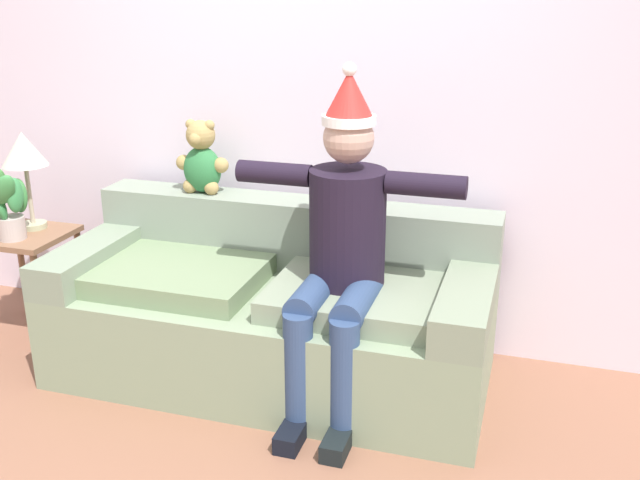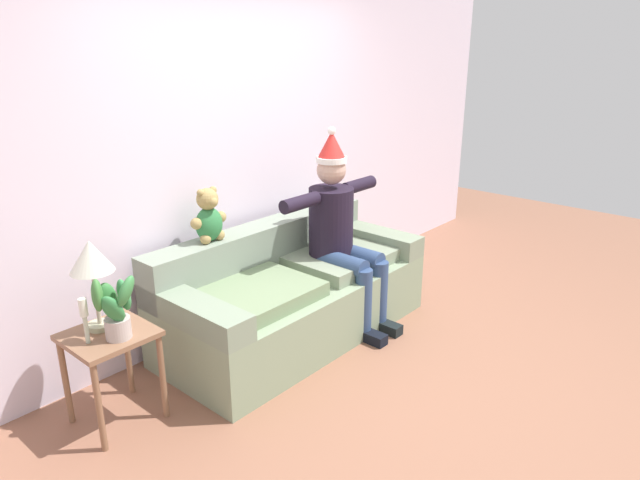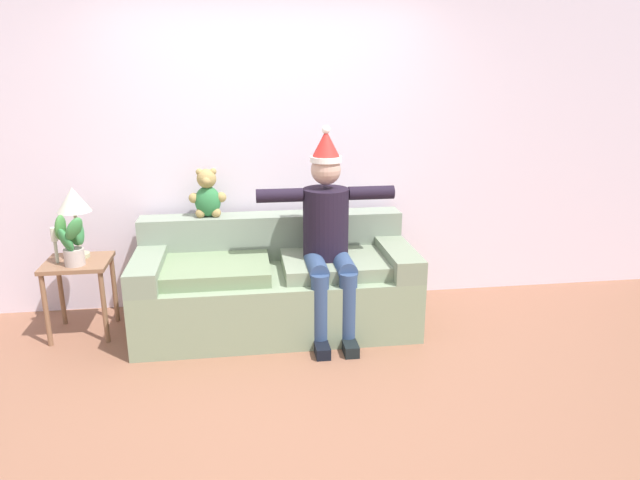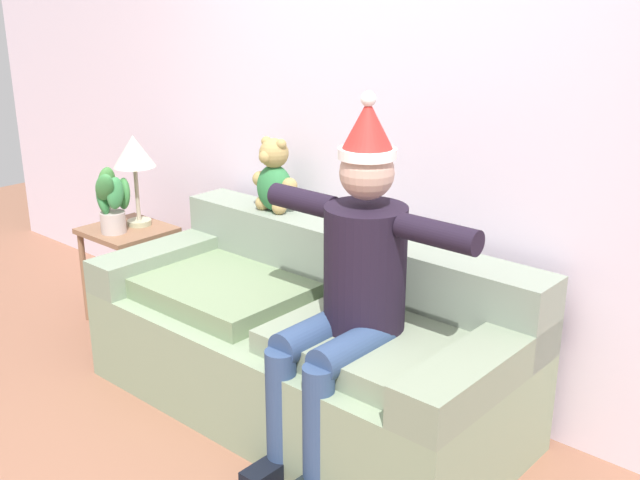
% 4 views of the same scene
% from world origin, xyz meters
% --- Properties ---
extents(back_wall, '(7.00, 0.10, 2.70)m').
position_xyz_m(back_wall, '(0.00, 1.55, 1.35)').
color(back_wall, silver).
rests_on(back_wall, ground_plane).
extents(couch, '(2.07, 0.93, 0.81)m').
position_xyz_m(couch, '(0.00, 1.00, 0.33)').
color(couch, gray).
rests_on(couch, ground_plane).
extents(person_seated, '(1.02, 0.77, 1.53)m').
position_xyz_m(person_seated, '(0.38, 0.84, 0.78)').
color(person_seated, black).
rests_on(person_seated, ground_plane).
extents(teddy_bear, '(0.29, 0.17, 0.38)m').
position_xyz_m(teddy_bear, '(-0.50, 1.30, 0.98)').
color(teddy_bear, '#2F7840').
rests_on(teddy_bear, couch).
extents(side_table, '(0.46, 0.43, 0.57)m').
position_xyz_m(side_table, '(-1.44, 1.04, 0.47)').
color(side_table, '#875E43').
rests_on(side_table, ground_plane).
extents(table_lamp, '(0.24, 0.24, 0.53)m').
position_xyz_m(table_lamp, '(-1.44, 1.12, 0.99)').
color(table_lamp, '#AEB38B').
rests_on(table_lamp, side_table).
extents(potted_plant, '(0.26, 0.25, 0.39)m').
position_xyz_m(potted_plant, '(-1.43, 0.94, 0.76)').
color(potted_plant, '#C0B0AB').
rests_on(potted_plant, side_table).
extents(candle_tall, '(0.04, 0.04, 0.26)m').
position_xyz_m(candle_tall, '(-1.57, 1.02, 0.74)').
color(candle_tall, beige).
rests_on(candle_tall, side_table).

